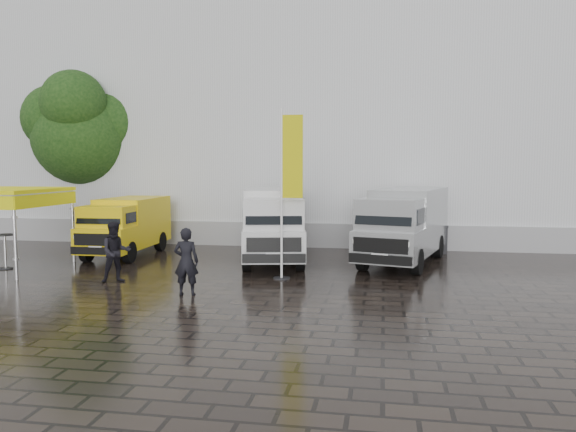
# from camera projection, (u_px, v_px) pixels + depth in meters

# --- Properties ---
(ground) EXTENTS (120.00, 120.00, 0.00)m
(ground) POSITION_uv_depth(u_px,v_px,m) (296.00, 289.00, 15.26)
(ground) COLOR black
(ground) RESTS_ON ground
(exhibition_hall) EXTENTS (44.00, 16.00, 12.00)m
(exhibition_hall) POSITION_uv_depth(u_px,v_px,m) (379.00, 117.00, 30.10)
(exhibition_hall) COLOR silver
(exhibition_hall) RESTS_ON ground
(hall_plinth) EXTENTS (44.00, 0.15, 1.00)m
(hall_plinth) POSITION_uv_depth(u_px,v_px,m) (375.00, 237.00, 22.69)
(hall_plinth) COLOR gray
(hall_plinth) RESTS_ON ground
(van_yellow) EXTENTS (1.86, 4.66, 2.14)m
(van_yellow) POSITION_uv_depth(u_px,v_px,m) (126.00, 227.00, 20.92)
(van_yellow) COLOR yellow
(van_yellow) RESTS_ON ground
(van_white) EXTENTS (3.11, 6.13, 2.54)m
(van_white) POSITION_uv_depth(u_px,v_px,m) (273.00, 225.00, 19.72)
(van_white) COLOR silver
(van_white) RESTS_ON ground
(van_silver) EXTENTS (3.44, 6.20, 2.55)m
(van_silver) POSITION_uv_depth(u_px,v_px,m) (404.00, 227.00, 19.26)
(van_silver) COLOR #ADB0B1
(van_silver) RESTS_ON ground
(canopy_tent) EXTENTS (3.32, 3.32, 2.63)m
(canopy_tent) POSITION_uv_depth(u_px,v_px,m) (0.00, 193.00, 18.07)
(canopy_tent) COLOR silver
(canopy_tent) RESTS_ON ground
(flagpole) EXTENTS (0.88, 0.50, 5.03)m
(flagpole) POSITION_uv_depth(u_px,v_px,m) (288.00, 184.00, 16.42)
(flagpole) COLOR black
(flagpole) RESTS_ON ground
(tree) EXTENTS (4.27, 4.29, 7.66)m
(tree) POSITION_uv_depth(u_px,v_px,m) (81.00, 131.00, 25.01)
(tree) COLOR black
(tree) RESTS_ON ground
(cocktail_table) EXTENTS (0.60, 0.60, 1.14)m
(cocktail_table) POSITION_uv_depth(u_px,v_px,m) (5.00, 252.00, 18.26)
(cocktail_table) COLOR black
(cocktail_table) RESTS_ON ground
(wheelie_bin) EXTENTS (0.70, 0.70, 1.06)m
(wheelie_bin) POSITION_uv_depth(u_px,v_px,m) (439.00, 239.00, 21.67)
(wheelie_bin) COLOR black
(wheelie_bin) RESTS_ON ground
(person_front) EXTENTS (0.69, 0.49, 1.77)m
(person_front) POSITION_uv_depth(u_px,v_px,m) (186.00, 261.00, 14.54)
(person_front) COLOR black
(person_front) RESTS_ON ground
(person_tent) EXTENTS (1.08, 1.03, 1.75)m
(person_tent) POSITION_uv_depth(u_px,v_px,m) (116.00, 252.00, 16.16)
(person_tent) COLOR black
(person_tent) RESTS_ON ground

